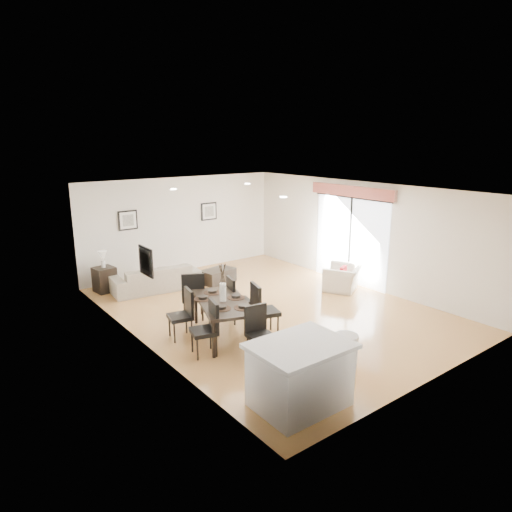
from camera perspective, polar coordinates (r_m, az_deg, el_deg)
ground at (r=10.38m, az=1.69°, el=-6.64°), size 8.00×8.00×0.00m
wall_back at (r=13.25m, az=-9.26°, el=3.90°), size 6.00×0.04×2.70m
wall_front at (r=7.45m, az=21.65°, el=-5.29°), size 6.00×0.04×2.70m
wall_left at (r=8.47m, az=-14.21°, el=-2.36°), size 0.04×8.00×2.70m
wall_right at (r=12.05m, az=12.90°, el=2.68°), size 0.04×8.00×2.70m
ceiling at (r=9.74m, az=1.81°, el=8.35°), size 6.00×8.00×0.02m
sofa at (r=11.83m, az=-12.43°, el=-2.68°), size 2.26×1.08×0.64m
armchair at (r=11.78m, az=10.78°, el=-2.70°), size 1.24×1.19×0.62m
courtyard_plant_a at (r=14.48m, az=20.65°, el=-0.05°), size 0.75×0.70×0.68m
courtyard_plant_b at (r=15.27m, az=16.03°, el=0.89°), size 0.36×0.36×0.60m
dining_table at (r=8.80m, az=-4.14°, el=-6.08°), size 1.40×1.94×0.73m
dining_chair_wnear at (r=8.18m, az=-5.99°, el=-8.58°), size 0.53×0.53×0.98m
dining_chair_wfar at (r=8.89m, az=-8.98°, el=-6.80°), size 0.51×0.51×0.97m
dining_chair_enear at (r=8.84m, az=0.67°, el=-6.38°), size 0.59×0.59×1.05m
dining_chair_efar at (r=9.52m, az=-2.54°, el=-5.16°), size 0.54×0.54×0.97m
dining_chair_head at (r=8.04m, az=0.27°, el=-9.10°), size 0.49×0.49×0.94m
dining_chair_foot at (r=9.68m, az=-7.88°, el=-4.68°), size 0.63×0.63×1.05m
vase at (r=8.68m, az=-4.19°, el=-3.87°), size 0.90×1.41×0.74m
coffee_table at (r=12.23m, az=-4.79°, el=-2.49°), size 0.99×0.70×0.36m
side_table at (r=12.05m, az=-18.40°, el=-2.79°), size 0.53×0.53×0.63m
table_lamp at (r=11.90m, az=-18.62°, el=-0.10°), size 0.22×0.22×0.42m
cushion at (r=11.60m, az=10.85°, el=-1.99°), size 0.31×0.20×0.29m
kitchen_island at (r=6.73m, az=5.52°, el=-14.51°), size 1.38×1.07×0.96m
bar_stool at (r=7.24m, az=11.16°, el=-10.51°), size 0.38×0.38×0.83m
framed_print_back_left at (r=12.51m, az=-15.72°, el=4.32°), size 0.52×0.04×0.52m
framed_print_back_right at (r=13.61m, az=-5.91°, el=5.58°), size 0.52×0.04×0.52m
framed_print_left_wall at (r=8.22m, az=-13.59°, el=-0.65°), size 0.04×0.52×0.52m
sliding_door at (r=12.15m, az=11.76°, el=4.35°), size 0.12×2.70×2.57m
courtyard at (r=15.13m, az=18.01°, el=3.04°), size 6.00×6.00×2.00m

